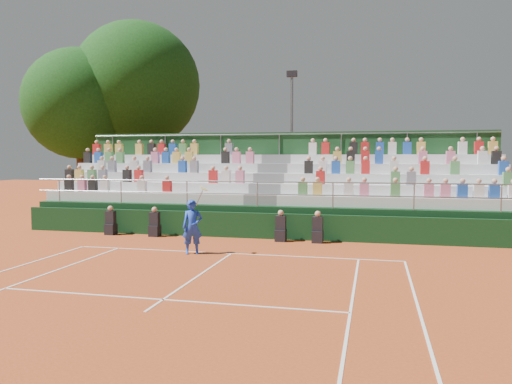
% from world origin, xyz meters
% --- Properties ---
extents(ground, '(90.00, 90.00, 0.00)m').
position_xyz_m(ground, '(0.00, 0.00, 0.00)').
color(ground, '#AE461D').
rests_on(ground, ground).
extents(courtside_wall, '(20.00, 0.15, 1.00)m').
position_xyz_m(courtside_wall, '(0.00, 3.20, 0.50)').
color(courtside_wall, black).
rests_on(courtside_wall, ground).
extents(line_officials, '(8.88, 0.40, 1.19)m').
position_xyz_m(line_officials, '(-1.57, 2.75, 0.48)').
color(line_officials, black).
rests_on(line_officials, ground).
extents(grandstand, '(20.00, 5.20, 4.40)m').
position_xyz_m(grandstand, '(-0.00, 6.44, 1.09)').
color(grandstand, black).
rests_on(grandstand, ground).
extents(tennis_player, '(0.92, 0.66, 2.22)m').
position_xyz_m(tennis_player, '(-1.24, -0.32, 0.90)').
color(tennis_player, blue).
rests_on(tennis_player, ground).
extents(tree_west, '(6.87, 6.87, 9.93)m').
position_xyz_m(tree_west, '(-13.44, 12.36, 6.49)').
color(tree_west, '#352313').
rests_on(tree_west, ground).
extents(tree_east, '(8.15, 8.15, 11.87)m').
position_xyz_m(tree_east, '(-10.50, 14.29, 7.78)').
color(tree_east, '#352313').
rests_on(tree_east, ground).
extents(floodlight_mast, '(0.60, 0.25, 8.16)m').
position_xyz_m(floodlight_mast, '(-0.18, 13.28, 4.75)').
color(floodlight_mast, gray).
rests_on(floodlight_mast, ground).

